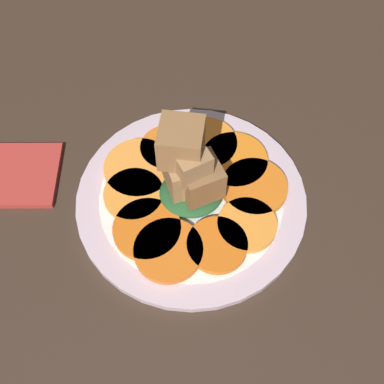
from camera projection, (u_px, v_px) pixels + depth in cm
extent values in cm
cube|color=#38281E|center=(192.00, 205.00, 59.79)|extent=(120.00, 120.00, 2.00)
cylinder|color=silver|center=(192.00, 199.00, 58.51)|extent=(27.86, 27.86, 1.00)
cylinder|color=white|center=(192.00, 199.00, 58.47)|extent=(22.29, 22.29, 1.00)
cylinder|color=orange|center=(255.00, 187.00, 58.20)|extent=(8.07, 8.07, 0.85)
cylinder|color=orange|center=(235.00, 160.00, 60.27)|extent=(8.36, 8.36, 0.85)
cylinder|color=orange|center=(206.00, 144.00, 61.60)|extent=(8.19, 8.19, 0.85)
cylinder|color=orange|center=(168.00, 148.00, 61.24)|extent=(6.88, 6.88, 0.85)
cylinder|color=#F99438|center=(140.00, 168.00, 59.64)|extent=(8.73, 8.73, 0.85)
cylinder|color=orange|center=(134.00, 198.00, 57.38)|extent=(7.23, 7.23, 0.85)
cylinder|color=orange|center=(148.00, 229.00, 55.21)|extent=(7.90, 7.90, 0.85)
cylinder|color=orange|center=(169.00, 250.00, 53.83)|extent=(7.85, 7.85, 0.85)
cylinder|color=orange|center=(218.00, 245.00, 54.17)|extent=(6.94, 6.94, 0.85)
cylinder|color=orange|center=(248.00, 225.00, 55.51)|extent=(6.94, 6.94, 0.85)
ellipsoid|color=#235128|center=(192.00, 193.00, 57.31)|extent=(7.63, 6.87, 1.63)
cube|color=#9E754C|center=(187.00, 172.00, 55.10)|extent=(5.88, 5.88, 4.63)
cube|color=#9E754C|center=(190.00, 179.00, 55.36)|extent=(3.40, 3.40, 3.33)
cube|color=brown|center=(201.00, 176.00, 54.91)|extent=(5.93, 5.93, 4.51)
cube|color=olive|center=(182.00, 143.00, 51.34)|extent=(5.31, 5.31, 4.71)
cube|color=#9E754C|center=(187.00, 162.00, 52.03)|extent=(4.90, 4.90, 3.63)
cube|color=#B2B2B7|center=(158.00, 154.00, 61.00)|extent=(12.37, 1.89, 0.40)
cube|color=#B2B2B7|center=(212.00, 152.00, 61.24)|extent=(1.64, 2.40, 0.40)
cube|color=#B2B2B7|center=(236.00, 144.00, 61.88)|extent=(4.86, 0.62, 0.40)
cube|color=#B2B2B7|center=(237.00, 148.00, 61.53)|extent=(4.86, 0.62, 0.40)
cube|color=#B2B2B7|center=(237.00, 152.00, 61.18)|extent=(4.86, 0.62, 0.40)
cube|color=#B2B2B7|center=(238.00, 157.00, 60.83)|extent=(4.86, 0.62, 0.40)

